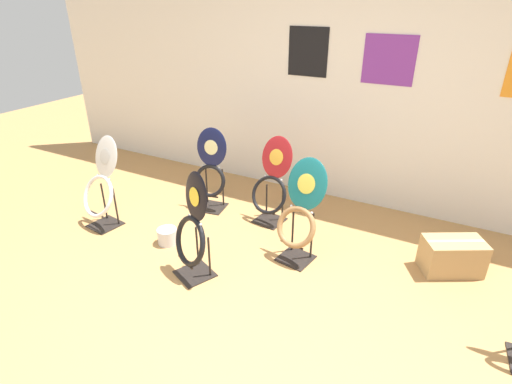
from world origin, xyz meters
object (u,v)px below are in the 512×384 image
toilet_seat_display_navy_moon (211,170)px  toilet_seat_display_crimson_swirl (272,184)px  toilet_seat_display_white_plain (101,186)px  storage_box (452,256)px  toilet_seat_display_jazz_black (192,230)px  paint_can (167,235)px  toilet_seat_display_teal_sax (300,213)px

toilet_seat_display_navy_moon → toilet_seat_display_crimson_swirl: toilet_seat_display_navy_moon is taller
toilet_seat_display_white_plain → storage_box: (3.15, 0.81, -0.28)m
toilet_seat_display_navy_moon → storage_box: 2.43m
toilet_seat_display_jazz_black → paint_can: toilet_seat_display_jazz_black is taller
toilet_seat_display_navy_moon → toilet_seat_display_jazz_black: 1.19m
toilet_seat_display_teal_sax → toilet_seat_display_jazz_black: bearing=-136.1°
toilet_seat_display_jazz_black → storage_box: (1.87, 1.06, -0.28)m
toilet_seat_display_teal_sax → paint_can: (-1.17, -0.38, -0.37)m
paint_can → toilet_seat_display_crimson_swirl: bearing=52.1°
toilet_seat_display_teal_sax → toilet_seat_display_navy_moon: bearing=160.6°
toilet_seat_display_jazz_black → toilet_seat_display_teal_sax: 0.92m
toilet_seat_display_white_plain → toilet_seat_display_navy_moon: bearing=47.6°
toilet_seat_display_crimson_swirl → paint_can: toilet_seat_display_crimson_swirl is taller
paint_can → toilet_seat_display_jazz_black: bearing=-26.9°
toilet_seat_display_navy_moon → toilet_seat_display_teal_sax: (1.20, -0.42, 0.01)m
storage_box → paint_can: bearing=-161.5°
toilet_seat_display_white_plain → paint_can: 0.84m
toilet_seat_display_teal_sax → toilet_seat_display_white_plain: size_ratio=1.00×
toilet_seat_display_jazz_black → toilet_seat_display_crimson_swirl: 1.13m
storage_box → toilet_seat_display_jazz_black: bearing=-150.6°
toilet_seat_display_teal_sax → storage_box: 1.32m
paint_can → toilet_seat_display_navy_moon: bearing=91.9°
toilet_seat_display_crimson_swirl → toilet_seat_display_navy_moon: bearing=-175.1°
toilet_seat_display_jazz_black → storage_box: bearing=29.4°
toilet_seat_display_teal_sax → storage_box: size_ratio=1.66×
toilet_seat_display_jazz_black → toilet_seat_display_white_plain: 1.30m
toilet_seat_display_jazz_black → storage_box: size_ratio=1.67×
toilet_seat_display_jazz_black → toilet_seat_display_white_plain: toilet_seat_display_jazz_black is taller
toilet_seat_display_crimson_swirl → paint_can: (-0.67, -0.86, -0.33)m
toilet_seat_display_jazz_black → toilet_seat_display_white_plain: size_ratio=1.01×
paint_can → storage_box: bearing=18.5°
toilet_seat_display_navy_moon → toilet_seat_display_white_plain: 1.10m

